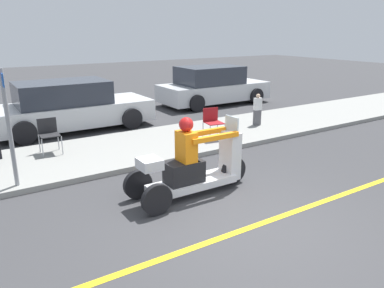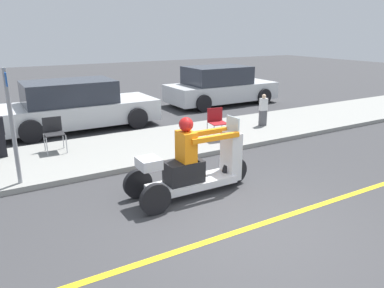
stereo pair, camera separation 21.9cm
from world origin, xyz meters
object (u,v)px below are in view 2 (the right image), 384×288
(motorcycle_trike, at_px, (193,168))
(parked_car_lot_left, at_px, (220,86))
(folding_chair_curbside, at_px, (217,120))
(spectator_end_of_line, at_px, (263,111))
(parked_car_lot_center, at_px, (76,106))
(folding_chair_set_back, at_px, (53,131))
(street_sign, at_px, (12,123))

(motorcycle_trike, xyz_separation_m, parked_car_lot_left, (5.46, 7.05, 0.20))
(folding_chair_curbside, relative_size, parked_car_lot_left, 0.18)
(folding_chair_curbside, bearing_deg, spectator_end_of_line, 12.85)
(parked_car_lot_left, bearing_deg, parked_car_lot_center, -170.39)
(folding_chair_set_back, distance_m, parked_car_lot_center, 2.63)
(spectator_end_of_line, bearing_deg, folding_chair_curbside, -167.15)
(parked_car_lot_center, distance_m, parked_car_lot_left, 6.17)
(spectator_end_of_line, distance_m, parked_car_lot_center, 5.75)
(parked_car_lot_left, xyz_separation_m, street_sign, (-8.22, -5.14, 0.59))
(spectator_end_of_line, xyz_separation_m, parked_car_lot_left, (1.18, 4.04, 0.14))
(folding_chair_set_back, xyz_separation_m, parked_car_lot_center, (1.13, 2.37, 0.08))
(folding_chair_curbside, bearing_deg, folding_chair_set_back, 164.60)
(parked_car_lot_center, xyz_separation_m, street_sign, (-2.13, -4.11, 0.61))
(folding_chair_set_back, bearing_deg, spectator_end_of_line, -6.04)
(motorcycle_trike, height_order, street_sign, street_sign)
(folding_chair_curbside, xyz_separation_m, folding_chair_set_back, (-4.00, 1.10, 0.00))
(folding_chair_curbside, bearing_deg, parked_car_lot_left, 54.47)
(folding_chair_curbside, bearing_deg, street_sign, -172.76)
(spectator_end_of_line, relative_size, street_sign, 0.44)
(motorcycle_trike, bearing_deg, spectator_end_of_line, 35.16)
(motorcycle_trike, distance_m, folding_chair_set_back, 4.05)
(folding_chair_curbside, distance_m, parked_car_lot_left, 5.53)
(folding_chair_set_back, relative_size, parked_car_lot_left, 0.18)
(folding_chair_curbside, xyz_separation_m, street_sign, (-5.00, -0.64, 0.69))
(folding_chair_set_back, distance_m, parked_car_lot_left, 7.98)
(spectator_end_of_line, xyz_separation_m, folding_chair_set_back, (-6.03, 0.64, 0.04))
(street_sign, bearing_deg, spectator_end_of_line, 8.88)
(spectator_end_of_line, xyz_separation_m, parked_car_lot_center, (-4.90, 3.01, 0.12))
(parked_car_lot_left, bearing_deg, folding_chair_curbside, -125.53)
(folding_chair_curbside, relative_size, folding_chair_set_back, 1.00)
(motorcycle_trike, height_order, folding_chair_curbside, motorcycle_trike)
(parked_car_lot_center, xyz_separation_m, parked_car_lot_left, (6.09, 1.03, 0.02))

